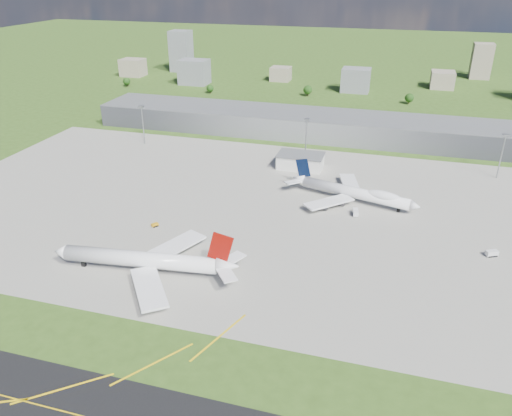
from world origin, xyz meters
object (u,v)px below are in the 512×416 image
(van_white_near, at_px, (355,213))
(van_white_far, at_px, (492,254))
(airliner_red_twin, at_px, (147,261))
(tug_yellow, at_px, (155,225))
(airliner_blue_quad, at_px, (355,193))

(van_white_near, distance_m, van_white_far, 62.27)
(airliner_red_twin, xyz_separation_m, tug_yellow, (-14.85, 35.35, -4.64))
(airliner_red_twin, relative_size, van_white_near, 12.70)
(airliner_blue_quad, relative_size, van_white_far, 12.39)
(airliner_red_twin, height_order, airliner_blue_quad, airliner_red_twin)
(tug_yellow, xyz_separation_m, van_white_far, (145.53, 15.09, 0.43))
(airliner_blue_quad, xyz_separation_m, tug_yellow, (-85.32, -52.83, -4.12))
(airliner_blue_quad, bearing_deg, van_white_near, -66.78)
(airliner_red_twin, bearing_deg, tug_yellow, -73.72)
(van_white_near, bearing_deg, airliner_blue_quad, -2.01)
(airliner_blue_quad, relative_size, tug_yellow, 18.72)
(airliner_blue_quad, distance_m, van_white_far, 71.16)
(airliner_red_twin, bearing_deg, van_white_far, -165.39)
(van_white_near, relative_size, van_white_far, 1.09)
(van_white_far, bearing_deg, airliner_blue_quad, 121.48)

